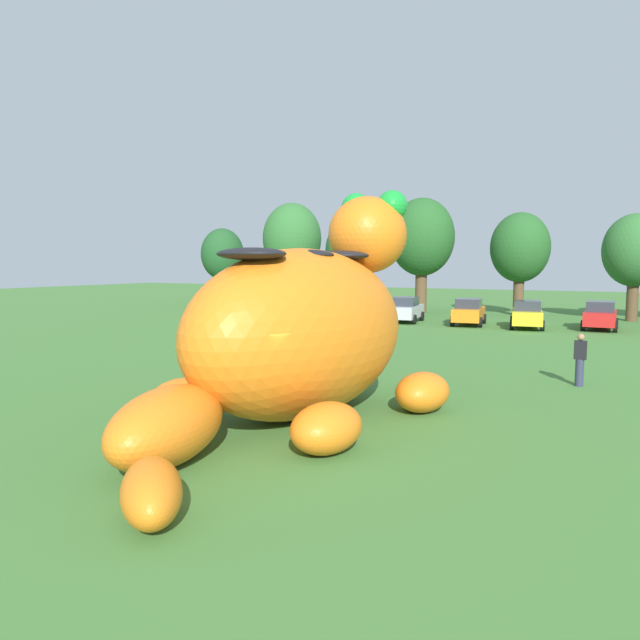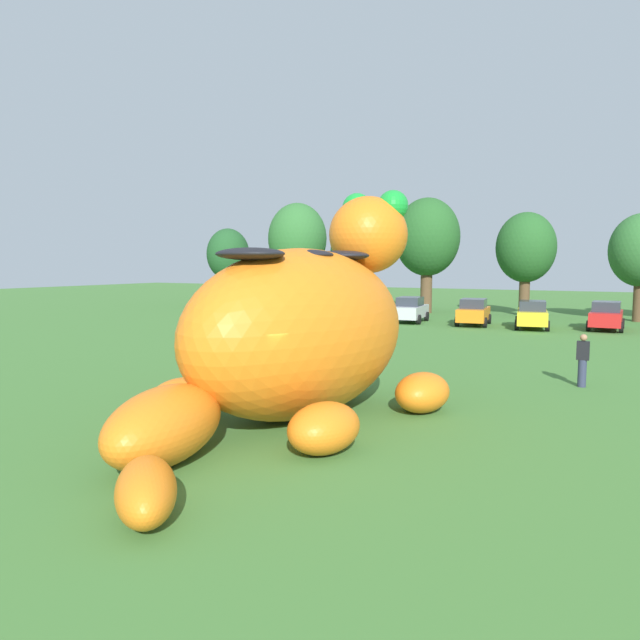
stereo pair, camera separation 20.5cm
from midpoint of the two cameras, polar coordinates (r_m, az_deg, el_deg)
name	(u,v)px [view 2 (the right image)]	position (r m, az deg, el deg)	size (l,w,h in m)	color
ground_plane	(262,431)	(13.86, -5.33, -10.96)	(160.00, 160.00, 0.00)	#427533
giant_inflatable_creature	(302,330)	(14.79, -1.39, -1.01)	(6.76, 12.22, 6.13)	orange
car_black	(365,307)	(41.39, 4.62, 1.31)	(2.00, 4.13, 1.72)	black
car_silver	(410,310)	(39.34, 9.12, 1.03)	(2.25, 4.25, 1.72)	#B7BABF
car_orange	(474,312)	(38.25, 15.17, 0.78)	(2.26, 4.26, 1.72)	orange
car_yellow	(532,315)	(37.29, 20.49, 0.50)	(2.38, 4.30, 1.72)	yellow
car_red	(606,316)	(38.30, 26.71, 0.38)	(1.99, 4.13, 1.72)	red
tree_far_left	(228,255)	(57.11, -9.02, 6.42)	(4.16, 4.16, 7.39)	brown
tree_left	(297,239)	(52.39, -2.15, 8.02)	(5.30, 5.30, 9.41)	brown
tree_mid_left	(356,251)	(49.02, 3.73, 6.88)	(4.35, 4.35, 7.72)	brown
tree_centre_left	(427,238)	(47.07, 10.73, 8.03)	(5.18, 5.18, 9.20)	brown
tree_centre	(526,248)	(46.46, 19.91, 6.73)	(4.42, 4.42, 7.84)	brown
spectator_near_inflatable	(248,354)	(19.85, -6.90, -3.40)	(0.38, 0.26, 1.71)	black
spectator_mid_field	(292,318)	(33.19, -2.63, 0.25)	(0.38, 0.26, 1.71)	#726656
spectator_by_cars	(583,361)	(20.30, 24.91, -3.69)	(0.38, 0.26, 1.71)	#2D334C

